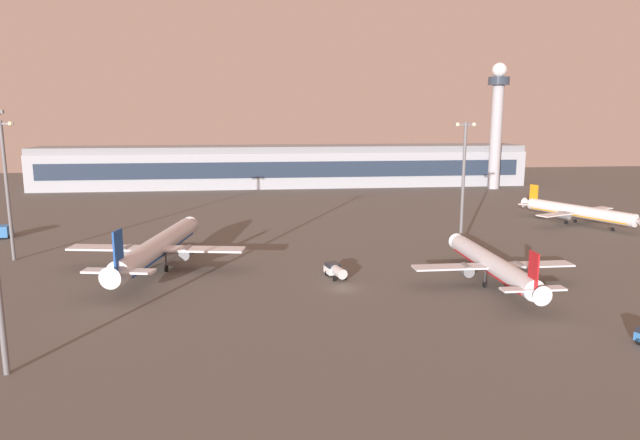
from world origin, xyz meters
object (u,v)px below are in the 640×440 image
fuel_truck (336,270)px  apron_light_central (6,182)px  airplane_taxiway_distant (157,247)px  control_tower (497,118)px  airplane_far_stand (492,265)px  airplane_mid_apron (577,212)px  catering_truck (5,231)px  apron_light_east (463,177)px

fuel_truck → apron_light_central: 67.51m
airplane_taxiway_distant → apron_light_central: apron_light_central is taller
control_tower → fuel_truck: control_tower is taller
airplane_far_stand → fuel_truck: size_ratio=5.45×
airplane_far_stand → airplane_mid_apron: 66.97m
airplane_far_stand → catering_truck: (-100.17, 49.59, -1.93)m
apron_light_east → catering_truck: bearing=167.8°
airplane_taxiway_distant → apron_light_central: size_ratio=1.55×
control_tower → airplane_taxiway_distant: control_tower is taller
airplane_far_stand → airplane_taxiway_distant: airplane_taxiway_distant is taller
apron_light_east → airplane_mid_apron: bearing=29.3°
airplane_taxiway_distant → apron_light_central: bearing=171.8°
apron_light_east → airplane_taxiway_distant: bearing=-170.8°
fuel_truck → apron_light_east: size_ratio=0.24×
airplane_far_stand → airplane_mid_apron: bearing=48.4°
fuel_truck → control_tower: bearing=41.6°
control_tower → apron_light_central: control_tower is taller
airplane_mid_apron → catering_truck: size_ratio=5.71×
catering_truck → apron_light_east: bearing=-19.5°
apron_light_central → apron_light_east: (93.59, 0.30, -0.19)m
airplane_mid_apron → control_tower: bearing=-120.1°
fuel_truck → catering_truck: bearing=135.9°
control_tower → catering_truck: bearing=-154.2°
catering_truck → fuel_truck: catering_truck is taller
airplane_mid_apron → fuel_truck: size_ratio=5.09×
airplane_mid_apron → apron_light_central: bearing=-14.1°
airplane_mid_apron → catering_truck: bearing=-23.7°
airplane_far_stand → fuel_truck: 27.39m
control_tower → airplane_far_stand: 136.48m
airplane_mid_apron → apron_light_central: (-134.05, -23.03, 12.34)m
fuel_truck → apron_light_central: apron_light_central is taller
fuel_truck → apron_light_central: size_ratio=0.24×
airplane_taxiway_distant → apron_light_central: 33.74m
airplane_far_stand → airplane_mid_apron: airplane_far_stand is taller
control_tower → apron_light_east: (-48.52, -96.44, -11.89)m
control_tower → airplane_mid_apron: 77.95m
airplane_far_stand → apron_light_central: size_ratio=1.30×
airplane_far_stand → apron_light_east: bearing=81.3°
control_tower → catering_truck: size_ratio=8.17×
catering_truck → apron_light_central: size_ratio=0.21×
catering_truck → fuel_truck: (73.81, -42.48, -0.21)m
fuel_truck → apron_light_east: bearing=19.0°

